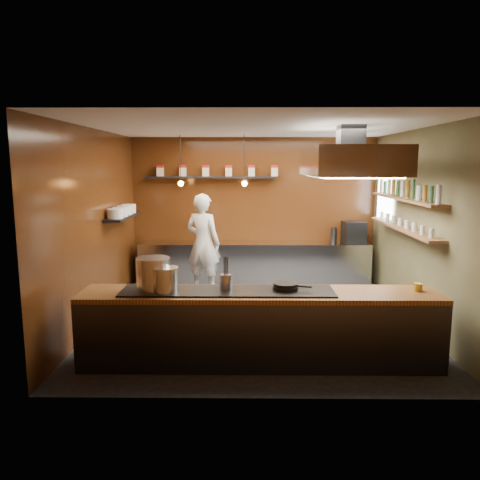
{
  "coord_description": "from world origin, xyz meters",
  "views": [
    {
      "loc": [
        -0.19,
        -7.14,
        2.46
      ],
      "look_at": [
        -0.27,
        0.4,
        1.24
      ],
      "focal_mm": 35.0,
      "sensor_mm": 36.0,
      "label": 1
    }
  ],
  "objects_px": {
    "stockpot_large": "(153,274)",
    "chef": "(203,243)",
    "espresso_machine": "(354,232)",
    "stockpot_small": "(165,280)",
    "extractor_hood": "(350,161)"
  },
  "relations": [
    {
      "from": "extractor_hood",
      "to": "chef",
      "type": "relative_size",
      "value": 1.05
    },
    {
      "from": "stockpot_small",
      "to": "espresso_machine",
      "type": "bearing_deg",
      "value": 50.89
    },
    {
      "from": "stockpot_large",
      "to": "stockpot_small",
      "type": "distance_m",
      "value": 0.18
    },
    {
      "from": "stockpot_large",
      "to": "espresso_machine",
      "type": "distance_m",
      "value": 5.05
    },
    {
      "from": "chef",
      "to": "stockpot_small",
      "type": "bearing_deg",
      "value": 110.72
    },
    {
      "from": "espresso_machine",
      "to": "chef",
      "type": "relative_size",
      "value": 0.22
    },
    {
      "from": "extractor_hood",
      "to": "stockpot_small",
      "type": "distance_m",
      "value": 3.11
    },
    {
      "from": "chef",
      "to": "stockpot_large",
      "type": "bearing_deg",
      "value": 108.09
    },
    {
      "from": "extractor_hood",
      "to": "stockpot_large",
      "type": "height_order",
      "value": "extractor_hood"
    },
    {
      "from": "stockpot_small",
      "to": "extractor_hood",
      "type": "bearing_deg",
      "value": 27.49
    },
    {
      "from": "stockpot_large",
      "to": "chef",
      "type": "bearing_deg",
      "value": 84.81
    },
    {
      "from": "espresso_machine",
      "to": "stockpot_large",
      "type": "bearing_deg",
      "value": -136.91
    },
    {
      "from": "extractor_hood",
      "to": "stockpot_small",
      "type": "bearing_deg",
      "value": -152.51
    },
    {
      "from": "stockpot_small",
      "to": "espresso_machine",
      "type": "relative_size",
      "value": 0.76
    },
    {
      "from": "extractor_hood",
      "to": "stockpot_large",
      "type": "relative_size",
      "value": 4.86
    }
  ]
}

